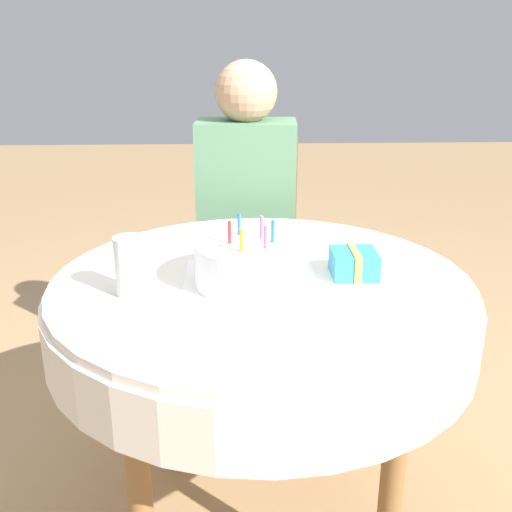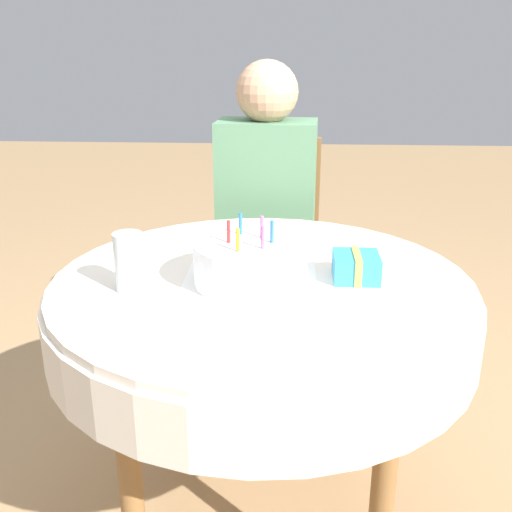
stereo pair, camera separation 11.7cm
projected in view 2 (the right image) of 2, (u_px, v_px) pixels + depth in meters
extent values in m
cylinder|color=silver|center=(262.00, 282.00, 1.36)|extent=(0.95, 0.95, 0.02)
cylinder|color=silver|center=(262.00, 312.00, 1.38)|extent=(0.97, 0.97, 0.13)
cylinder|color=brown|center=(131.00, 486.00, 1.25)|extent=(0.05, 0.05, 0.70)
cylinder|color=brown|center=(382.00, 496.00, 1.22)|extent=(0.05, 0.05, 0.70)
cylinder|color=brown|center=(176.00, 359.00, 1.74)|extent=(0.05, 0.05, 0.70)
cylinder|color=brown|center=(357.00, 365.00, 1.71)|extent=(0.05, 0.05, 0.70)
cube|color=brown|center=(266.00, 282.00, 2.11)|extent=(0.41, 0.41, 0.04)
cube|color=brown|center=(271.00, 201.00, 2.19)|extent=(0.35, 0.05, 0.46)
cylinder|color=brown|center=(212.00, 357.00, 2.05)|extent=(0.04, 0.04, 0.40)
cylinder|color=brown|center=(310.00, 363.00, 2.01)|extent=(0.04, 0.04, 0.40)
cylinder|color=brown|center=(228.00, 315.00, 2.36)|extent=(0.04, 0.04, 0.40)
cylinder|color=brown|center=(313.00, 319.00, 2.32)|extent=(0.04, 0.04, 0.40)
cylinder|color=tan|center=(238.00, 351.00, 2.05)|extent=(0.09, 0.09, 0.43)
cylinder|color=tan|center=(285.00, 354.00, 2.03)|extent=(0.09, 0.09, 0.43)
cube|color=#568460|center=(266.00, 203.00, 2.01)|extent=(0.33, 0.21, 0.54)
sphere|color=tan|center=(267.00, 92.00, 1.88)|extent=(0.20, 0.20, 0.20)
cube|color=white|center=(250.00, 283.00, 1.32)|extent=(0.30, 0.30, 0.00)
cylinder|color=white|center=(250.00, 263.00, 1.31)|extent=(0.25, 0.25, 0.10)
cylinder|color=blue|center=(272.00, 232.00, 1.28)|extent=(0.01, 0.01, 0.05)
cylinder|color=#D166B2|center=(263.00, 227.00, 1.31)|extent=(0.01, 0.01, 0.05)
cylinder|color=blue|center=(241.00, 224.00, 1.33)|extent=(0.01, 0.01, 0.05)
cylinder|color=red|center=(229.00, 232.00, 1.28)|extent=(0.01, 0.01, 0.05)
cylinder|color=gold|center=(238.00, 240.00, 1.23)|extent=(0.01, 0.01, 0.05)
cylinder|color=#D166B2|center=(263.00, 237.00, 1.24)|extent=(0.01, 0.01, 0.05)
cylinder|color=silver|center=(129.00, 262.00, 1.27)|extent=(0.06, 0.06, 0.13)
cube|color=teal|center=(356.00, 267.00, 1.34)|extent=(0.10, 0.10, 0.06)
cube|color=#EAE54C|center=(356.00, 267.00, 1.34)|extent=(0.02, 0.11, 0.06)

